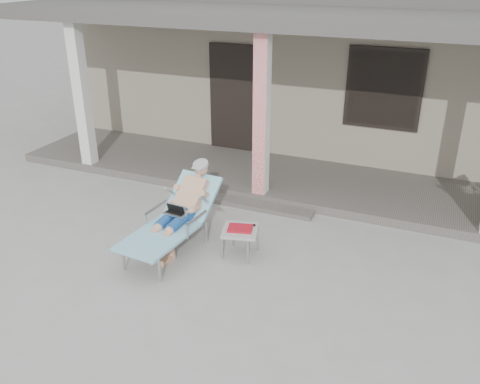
% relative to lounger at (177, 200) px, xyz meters
% --- Properties ---
extents(ground, '(60.00, 60.00, 0.00)m').
position_rel_lounger_xyz_m(ground, '(0.52, -0.29, -0.72)').
color(ground, '#9E9E99').
rests_on(ground, ground).
extents(house, '(10.40, 5.40, 3.30)m').
position_rel_lounger_xyz_m(house, '(0.52, 6.21, 0.95)').
color(house, gray).
rests_on(house, ground).
extents(porch_deck, '(10.00, 2.00, 0.15)m').
position_rel_lounger_xyz_m(porch_deck, '(0.52, 2.71, -0.64)').
color(porch_deck, '#605B56').
rests_on(porch_deck, ground).
extents(porch_overhang, '(10.00, 2.30, 2.85)m').
position_rel_lounger_xyz_m(porch_overhang, '(0.52, 2.66, 2.07)').
color(porch_overhang, silver).
rests_on(porch_overhang, porch_deck).
extents(porch_step, '(2.00, 0.30, 0.07)m').
position_rel_lounger_xyz_m(porch_step, '(0.52, 1.56, -0.68)').
color(porch_step, '#605B56').
rests_on(porch_step, ground).
extents(lounger, '(0.83, 1.83, 1.16)m').
position_rel_lounger_xyz_m(lounger, '(0.00, 0.00, 0.00)').
color(lounger, '#B7B7BC').
rests_on(lounger, ground).
extents(side_table, '(0.57, 0.57, 0.42)m').
position_rel_lounger_xyz_m(side_table, '(0.89, 0.12, -0.36)').
color(side_table, '#A7A7A3').
rests_on(side_table, ground).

